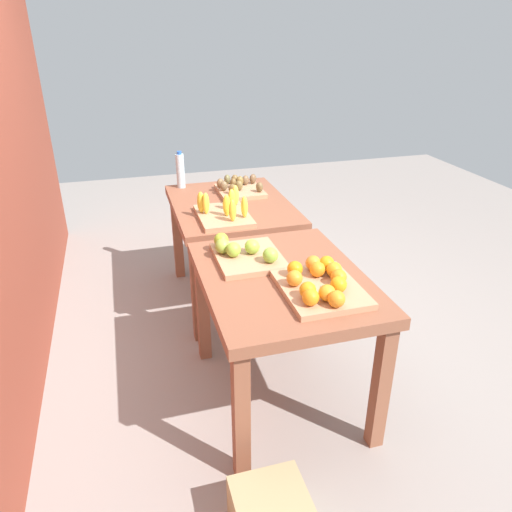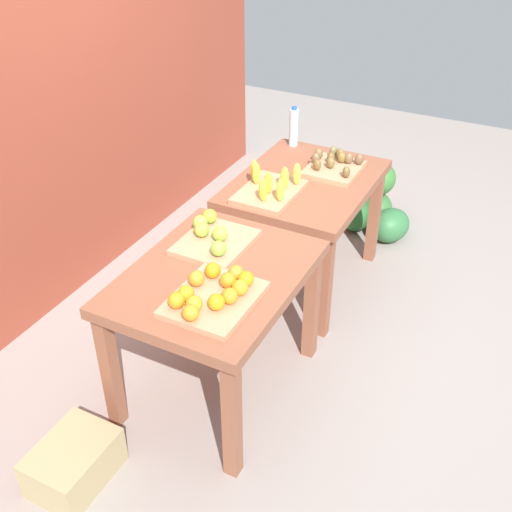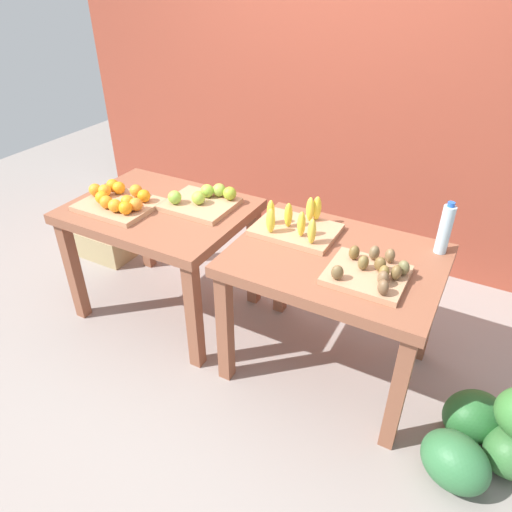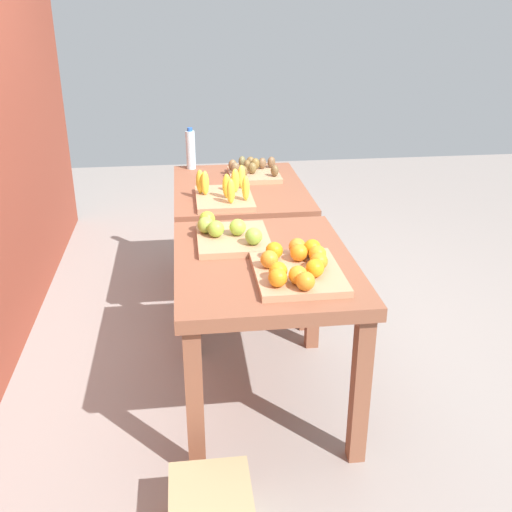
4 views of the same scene
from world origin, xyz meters
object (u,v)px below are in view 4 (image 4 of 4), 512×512
Objects in this scene: display_table_left at (264,281)px; water_bottle at (191,150)px; kiwi_bin at (253,171)px; watermelon_pile at (258,223)px; orange_bin at (297,267)px; banana_crate at (225,194)px; apple_bin at (229,234)px; display_table_right at (240,203)px.

water_bottle is (1.56, 0.28, 0.24)m from display_table_left.
watermelon_pile is (0.68, -0.12, -0.61)m from kiwi_bin.
display_table_left is 2.31× the size of orange_bin.
kiwi_bin reaches higher than display_table_left.
display_table_left is at bearing 29.45° from orange_bin.
banana_crate is at bearing 12.03° from orange_bin.
apple_bin is 1.45× the size of water_bottle.
apple_bin is 0.60× the size of watermelon_pile.
orange_bin reaches higher than display_table_right.
display_table_right is 2.88× the size of kiwi_bin.
display_table_left is 1.55× the size of watermelon_pile.
kiwi_bin is 0.54× the size of watermelon_pile.
display_table_right is at bearing -8.62° from apple_bin.
apple_bin reaches higher than display_table_right.
banana_crate reaches higher than watermelon_pile.
banana_crate reaches higher than display_table_right.
water_bottle is (1.34, 0.15, 0.09)m from apple_bin.
display_table_left is 2.36× the size of banana_crate.
banana_crate is at bearing 158.34° from display_table_right.
orange_bin is 1.81m from water_bottle.
display_table_right is at bearing 165.62° from watermelon_pile.
display_table_right is 1.02m from watermelon_pile.
apple_bin is at bearing 168.50° from watermelon_pile.
orange_bin is (-0.20, -0.11, 0.15)m from display_table_left.
water_bottle is at bearing 13.52° from banana_crate.
apple_bin is at bearing 167.38° from kiwi_bin.
display_table_right is 2.36× the size of banana_crate.
banana_crate reaches higher than display_table_left.
orange_bin is 0.67× the size of watermelon_pile.
display_table_left is at bearing 175.23° from kiwi_bin.
orange_bin is at bearing 177.07° from watermelon_pile.
display_table_right is at bearing -21.66° from banana_crate.
banana_crate is 1.22× the size of kiwi_bin.
kiwi_bin is at bearing -28.53° from display_table_right.
banana_crate is 0.65× the size of watermelon_pile.
apple_bin is at bearing 30.44° from orange_bin.
orange_bin reaches higher than display_table_left.
banana_crate reaches higher than apple_bin.
water_bottle reaches higher than banana_crate.
water_bottle is 0.41× the size of watermelon_pile.
apple_bin reaches higher than orange_bin.
display_table_right is at bearing 4.90° from orange_bin.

